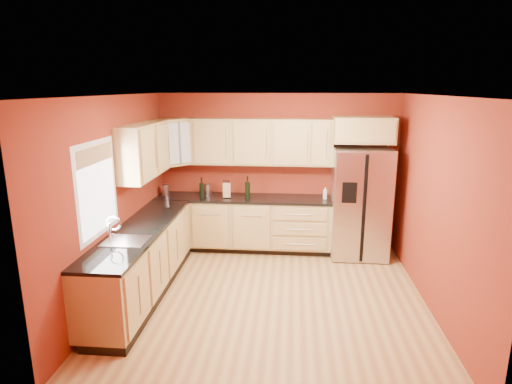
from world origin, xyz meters
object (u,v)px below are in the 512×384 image
(refrigerator, at_px, (360,202))
(soap_dispenser, at_px, (325,193))
(knife_block, at_px, (227,190))
(wine_bottle_a, at_px, (202,188))
(canister_left, at_px, (166,190))

(refrigerator, bearing_deg, soap_dispenser, 173.26)
(refrigerator, distance_m, soap_dispenser, 0.57)
(refrigerator, relative_size, knife_block, 7.33)
(refrigerator, xyz_separation_m, wine_bottle_a, (-2.57, -0.01, 0.20))
(refrigerator, height_order, knife_block, refrigerator)
(knife_block, bearing_deg, soap_dispenser, -6.64)
(knife_block, bearing_deg, refrigerator, -8.64)
(knife_block, relative_size, soap_dispenser, 1.27)
(canister_left, height_order, knife_block, knife_block)
(refrigerator, xyz_separation_m, knife_block, (-2.16, 0.03, 0.15))
(canister_left, height_order, wine_bottle_a, wine_bottle_a)
(refrigerator, height_order, canister_left, refrigerator)
(wine_bottle_a, distance_m, knife_block, 0.41)
(canister_left, bearing_deg, refrigerator, -1.12)
(refrigerator, distance_m, canister_left, 3.20)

